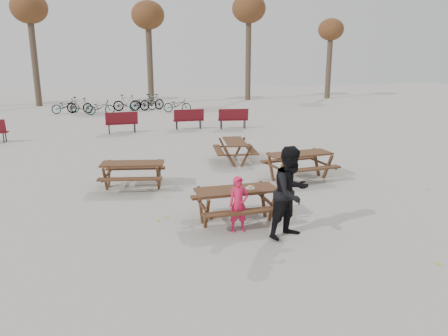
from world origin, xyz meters
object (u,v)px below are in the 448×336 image
object	(u,v)px
main_picnic_table	(236,197)
adult	(291,192)
picnic_table_east	(299,166)
food_tray	(250,188)
soda_bottle	(239,188)
child	(239,204)
picnic_table_far	(235,151)
picnic_table_north	(133,175)

from	to	relation	value
main_picnic_table	adult	xyz separation A→B (m)	(0.82, -1.09, 0.37)
picnic_table_east	food_tray	bearing A→B (deg)	-136.82
main_picnic_table	soda_bottle	bearing A→B (deg)	-90.31
main_picnic_table	soda_bottle	world-z (taller)	soda_bottle
child	picnic_table_far	bearing A→B (deg)	73.96
picnic_table_east	picnic_table_far	xyz separation A→B (m)	(-1.19, 2.67, -0.04)
soda_bottle	child	size ratio (longest dim) A/B	0.14
main_picnic_table	child	size ratio (longest dim) A/B	1.49
main_picnic_table	food_tray	distance (m)	0.37
soda_bottle	adult	world-z (taller)	adult
soda_bottle	adult	distance (m)	1.21
soda_bottle	picnic_table_north	bearing A→B (deg)	120.56
soda_bottle	adult	xyz separation A→B (m)	(0.82, -0.89, 0.11)
picnic_table_east	picnic_table_north	world-z (taller)	picnic_table_east
soda_bottle	adult	bearing A→B (deg)	-47.35
main_picnic_table	child	distance (m)	0.54
child	picnic_table_far	distance (m)	6.21
food_tray	adult	bearing A→B (deg)	-61.87
soda_bottle	child	bearing A→B (deg)	-108.87
soda_bottle	picnic_table_far	world-z (taller)	soda_bottle
child	soda_bottle	bearing A→B (deg)	71.63
child	picnic_table_far	world-z (taller)	child
food_tray	picnic_table_north	world-z (taller)	food_tray
main_picnic_table	picnic_table_east	xyz separation A→B (m)	(2.85, 2.76, -0.18)
food_tray	child	size ratio (longest dim) A/B	0.15
adult	picnic_table_far	xyz separation A→B (m)	(0.84, 6.51, -0.59)
adult	picnic_table_east	size ratio (longest dim) A/B	1.01
child	picnic_table_east	distance (m)	4.42
adult	picnic_table_north	xyz separation A→B (m)	(-2.84, 4.31, -0.59)
food_tray	picnic_table_far	world-z (taller)	food_tray
food_tray	soda_bottle	xyz separation A→B (m)	(-0.29, -0.10, 0.05)
main_picnic_table	picnic_table_east	world-z (taller)	picnic_table_east
picnic_table_east	picnic_table_north	size ratio (longest dim) A/B	1.10
food_tray	main_picnic_table	bearing A→B (deg)	160.87
adult	picnic_table_north	distance (m)	5.19
picnic_table_east	child	bearing A→B (deg)	-137.03
food_tray	picnic_table_far	bearing A→B (deg)	76.13
food_tray	soda_bottle	size ratio (longest dim) A/B	1.06
main_picnic_table	adult	size ratio (longest dim) A/B	0.94
main_picnic_table	picnic_table_north	bearing A→B (deg)	122.10
soda_bottle	picnic_table_east	distance (m)	4.13
adult	picnic_table_east	xyz separation A→B (m)	(2.03, 3.84, -0.55)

